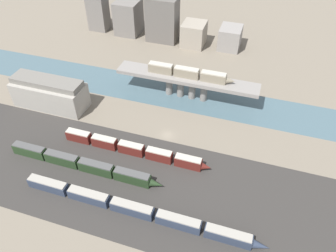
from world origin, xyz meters
TOP-DOWN VIEW (x-y plane):
  - ground_plane at (0.00, 0.00)m, footprint 400.00×400.00m
  - railbed_yard at (0.00, -24.00)m, footprint 280.00×42.00m
  - river_water at (0.00, 25.40)m, footprint 320.00×19.98m
  - bridge at (0.00, 25.40)m, footprint 58.78×8.44m
  - train_on_bridge at (1.09, 25.40)m, footprint 35.59×3.10m
  - train_yard_near at (2.08, -34.72)m, footprint 73.72×2.87m
  - train_yard_mid at (-21.58, -23.94)m, footprint 54.19×2.89m
  - train_yard_far at (-8.13, -12.29)m, footprint 53.03×2.84m
  - warehouse_building at (-50.39, 2.82)m, footprint 29.27×11.23m
  - city_block_far_left at (-64.41, 73.37)m, footprint 10.15×8.46m
  - city_block_left at (-46.66, 74.25)m, footprint 12.66×13.90m
  - city_block_center at (-26.10, 71.57)m, footprint 16.07×10.19m
  - city_block_right at (-8.84, 71.32)m, footprint 11.63×12.79m
  - city_block_far_right at (9.73, 74.13)m, footprint 10.76×12.96m

SIDE VIEW (x-z plane):
  - ground_plane at x=0.00m, z-range 0.00..0.00m
  - river_water at x=0.00m, z-range 0.00..0.01m
  - railbed_yard at x=0.00m, z-range 0.00..0.01m
  - train_yard_near at x=2.08m, z-range -0.04..3.64m
  - train_yard_far at x=-8.13m, z-range -0.04..3.99m
  - train_yard_mid at x=-21.58m, z-range -0.04..4.04m
  - city_block_far_right at x=9.73m, z-range 0.00..10.98m
  - city_block_right at x=-8.84m, z-range 0.00..11.89m
  - warehouse_building at x=-50.39m, z-range -0.31..12.27m
  - bridge at x=0.00m, z-range 2.89..12.78m
  - city_block_left at x=-46.66m, z-range 0.00..17.73m
  - city_block_far_left at x=-64.41m, z-range 0.00..19.44m
  - city_block_center at x=-26.10m, z-range 0.00..22.97m
  - train_on_bridge at x=1.09m, z-range 9.84..13.78m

